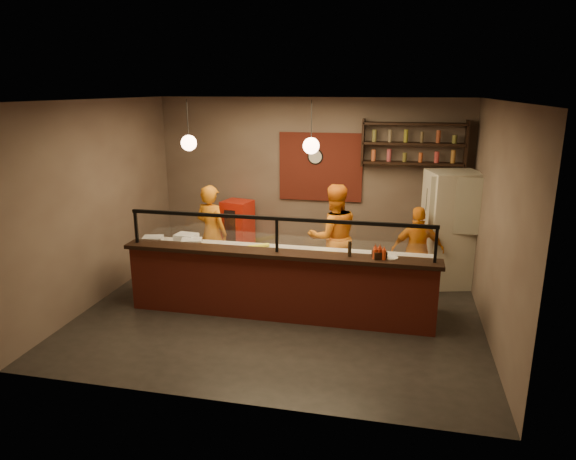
% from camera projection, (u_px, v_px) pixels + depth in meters
% --- Properties ---
extents(floor, '(6.00, 6.00, 0.00)m').
position_uv_depth(floor, '(282.00, 310.00, 8.03)').
color(floor, black).
rests_on(floor, ground).
extents(ceiling, '(6.00, 6.00, 0.00)m').
position_uv_depth(ceiling, '(281.00, 100.00, 7.18)').
color(ceiling, '#3A342C').
rests_on(ceiling, wall_back).
extents(wall_back, '(6.00, 0.00, 6.00)m').
position_uv_depth(wall_back, '(310.00, 182.00, 9.96)').
color(wall_back, '#6F5E52').
rests_on(wall_back, floor).
extents(wall_left, '(0.00, 5.00, 5.00)m').
position_uv_depth(wall_left, '(99.00, 202.00, 8.22)').
color(wall_left, '#6F5E52').
rests_on(wall_left, floor).
extents(wall_right, '(0.00, 5.00, 5.00)m').
position_uv_depth(wall_right, '(496.00, 222.00, 6.99)').
color(wall_right, '#6F5E52').
rests_on(wall_right, floor).
extents(wall_front, '(6.00, 0.00, 6.00)m').
position_uv_depth(wall_front, '(227.00, 266.00, 5.25)').
color(wall_front, '#6F5E52').
rests_on(wall_front, floor).
extents(brick_patch, '(1.60, 0.04, 1.30)m').
position_uv_depth(brick_patch, '(321.00, 167.00, 9.81)').
color(brick_patch, maroon).
rests_on(brick_patch, wall_back).
extents(service_counter, '(4.60, 0.25, 1.00)m').
position_uv_depth(service_counter, '(277.00, 288.00, 7.62)').
color(service_counter, maroon).
rests_on(service_counter, floor).
extents(counter_ledge, '(4.70, 0.37, 0.06)m').
position_uv_depth(counter_ledge, '(277.00, 254.00, 7.48)').
color(counter_ledge, black).
rests_on(counter_ledge, service_counter).
extents(worktop_cabinet, '(4.60, 0.75, 0.85)m').
position_uv_depth(worktop_cabinet, '(285.00, 280.00, 8.11)').
color(worktop_cabinet, gray).
rests_on(worktop_cabinet, floor).
extents(worktop, '(4.60, 0.75, 0.05)m').
position_uv_depth(worktop, '(285.00, 253.00, 7.99)').
color(worktop, silver).
rests_on(worktop, worktop_cabinet).
extents(sneeze_guard, '(4.50, 0.05, 0.52)m').
position_uv_depth(sneeze_guard, '(277.00, 231.00, 7.39)').
color(sneeze_guard, white).
rests_on(sneeze_guard, counter_ledge).
extents(wall_shelving, '(1.84, 0.28, 0.85)m').
position_uv_depth(wall_shelving, '(414.00, 144.00, 9.19)').
color(wall_shelving, black).
rests_on(wall_shelving, wall_back).
extents(wall_clock, '(0.30, 0.04, 0.30)m').
position_uv_depth(wall_clock, '(315.00, 157.00, 9.77)').
color(wall_clock, black).
rests_on(wall_clock, wall_back).
extents(pendant_left, '(0.24, 0.24, 0.77)m').
position_uv_depth(pendant_left, '(189.00, 143.00, 7.85)').
color(pendant_left, black).
rests_on(pendant_left, ceiling).
extents(pendant_right, '(0.24, 0.24, 0.77)m').
position_uv_depth(pendant_right, '(311.00, 146.00, 7.46)').
color(pendant_right, black).
rests_on(pendant_right, ceiling).
extents(cook_left, '(0.73, 0.60, 1.73)m').
position_uv_depth(cook_left, '(212.00, 233.00, 9.16)').
color(cook_left, orange).
rests_on(cook_left, floor).
extents(cook_mid, '(1.09, 0.99, 1.83)m').
position_uv_depth(cook_mid, '(333.00, 237.00, 8.72)').
color(cook_mid, orange).
rests_on(cook_mid, floor).
extents(cook_right, '(0.92, 0.49, 1.50)m').
position_uv_depth(cook_right, '(418.00, 251.00, 8.54)').
color(cook_right, orange).
rests_on(cook_right, floor).
extents(fridge, '(1.01, 0.97, 2.01)m').
position_uv_depth(fridge, '(450.00, 229.00, 8.89)').
color(fridge, beige).
rests_on(fridge, floor).
extents(red_cooler, '(0.62, 0.59, 1.23)m').
position_uv_depth(red_cooler, '(238.00, 231.00, 10.18)').
color(red_cooler, red).
rests_on(red_cooler, floor).
extents(pizza_dough, '(0.61, 0.61, 0.01)m').
position_uv_depth(pizza_dough, '(323.00, 252.00, 7.95)').
color(pizza_dough, beige).
rests_on(pizza_dough, worktop).
extents(prep_tub_a, '(0.36, 0.31, 0.15)m').
position_uv_depth(prep_tub_a, '(153.00, 241.00, 8.28)').
color(prep_tub_a, silver).
rests_on(prep_tub_a, worktop).
extents(prep_tub_b, '(0.37, 0.31, 0.17)m').
position_uv_depth(prep_tub_b, '(186.00, 239.00, 8.37)').
color(prep_tub_b, silver).
rests_on(prep_tub_b, worktop).
extents(prep_tub_c, '(0.38, 0.34, 0.16)m').
position_uv_depth(prep_tub_c, '(192.00, 244.00, 8.12)').
color(prep_tub_c, silver).
rests_on(prep_tub_c, worktop).
extents(rolling_pin, '(0.32, 0.25, 0.06)m').
position_uv_depth(rolling_pin, '(259.00, 246.00, 8.18)').
color(rolling_pin, yellow).
rests_on(rolling_pin, worktop).
extents(condiment_caddy, '(0.23, 0.20, 0.10)m').
position_uv_depth(condiment_caddy, '(379.00, 255.00, 7.17)').
color(condiment_caddy, black).
rests_on(condiment_caddy, counter_ledge).
extents(pepper_mill, '(0.05, 0.05, 0.22)m').
position_uv_depth(pepper_mill, '(350.00, 249.00, 7.24)').
color(pepper_mill, black).
rests_on(pepper_mill, counter_ledge).
extents(small_plate, '(0.26, 0.26, 0.01)m').
position_uv_depth(small_plate, '(391.00, 257.00, 7.20)').
color(small_plate, silver).
rests_on(small_plate, counter_ledge).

